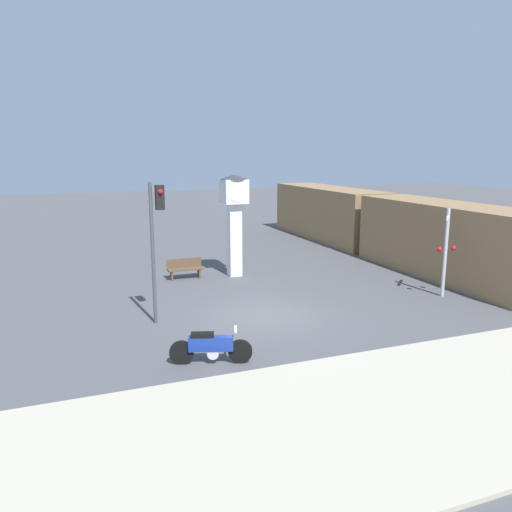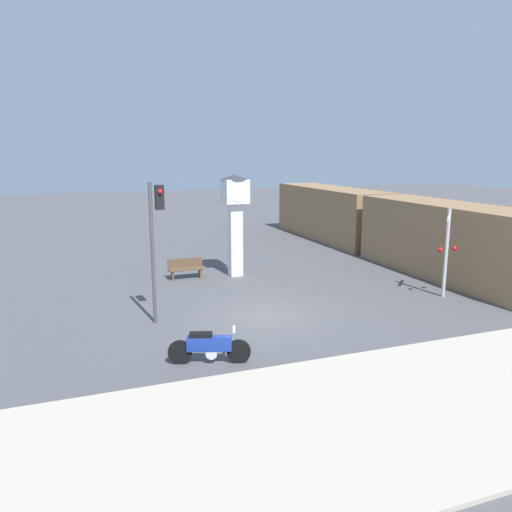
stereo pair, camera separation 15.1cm
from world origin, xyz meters
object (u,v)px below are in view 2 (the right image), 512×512
object	(u,v)px
clock_tower	(235,209)
railroad_crossing_signal	(447,249)
traffic_light	(156,228)
motorcycle	(209,347)
freight_train	(380,225)
bench	(186,268)

from	to	relation	value
clock_tower	railroad_crossing_signal	distance (m)	9.28
clock_tower	traffic_light	bearing A→B (deg)	-129.94
motorcycle	freight_train	bearing A→B (deg)	58.76
motorcycle	clock_tower	xyz separation A→B (m)	(3.80, 9.25, 2.64)
motorcycle	freight_train	world-z (taller)	freight_train
traffic_light	bench	bearing A→B (deg)	68.81
motorcycle	railroad_crossing_signal	world-z (taller)	railroad_crossing_signal
motorcycle	traffic_light	distance (m)	4.81
clock_tower	bench	xyz separation A→B (m)	(-2.31, 0.26, -2.63)
motorcycle	bench	distance (m)	9.63
clock_tower	railroad_crossing_signal	xyz separation A→B (m)	(6.73, -6.28, -1.18)
clock_tower	freight_train	bearing A→B (deg)	11.38
freight_train	clock_tower	bearing A→B (deg)	-168.62
motorcycle	bench	xyz separation A→B (m)	(1.49, 9.52, 0.01)
motorcycle	traffic_light	bearing A→B (deg)	118.52
traffic_light	bench	distance (m)	6.65
freight_train	railroad_crossing_signal	bearing A→B (deg)	-106.89
freight_train	traffic_light	size ratio (longest dim) A/B	4.70
motorcycle	bench	bearing A→B (deg)	99.38
freight_train	railroad_crossing_signal	world-z (taller)	railroad_crossing_signal
clock_tower	railroad_crossing_signal	world-z (taller)	clock_tower
clock_tower	traffic_light	xyz separation A→B (m)	(-4.50, -5.38, 0.12)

